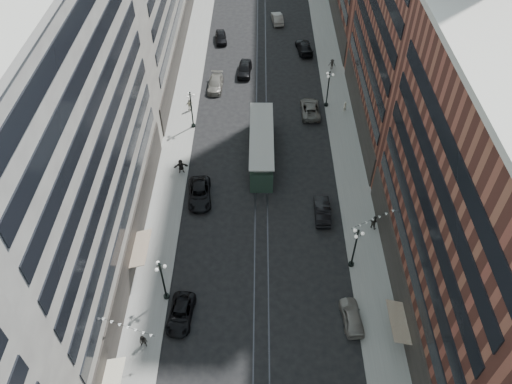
{
  "coord_description": "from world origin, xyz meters",
  "views": [
    {
      "loc": [
        -0.31,
        1.13,
        41.65
      ],
      "look_at": [
        -0.59,
        37.67,
        5.0
      ],
      "focal_mm": 35.0,
      "sensor_mm": 36.0,
      "label": 1
    }
  ],
  "objects_px": {
    "car_12": "(304,47)",
    "pedestrian_9": "(332,64)",
    "lamppost_sw_far": "(163,280)",
    "pedestrian_5": "(181,166)",
    "car_7": "(200,194)",
    "lamppost_sw_mid": "(191,108)",
    "car_11": "(310,109)",
    "pedestrian_8": "(345,106)",
    "pedestrian_6": "(190,105)",
    "lamppost_se_far": "(355,247)",
    "car_13": "(245,69)",
    "lamppost_se_mid": "(328,88)",
    "car_14": "(277,18)",
    "car_9": "(221,37)",
    "car_10": "(322,211)",
    "car_8": "(215,84)",
    "streetcar": "(261,147)",
    "car_2": "(181,314)",
    "car_4": "(352,316)",
    "pedestrian_7": "(374,222)",
    "pedestrian_2": "(143,341)"
  },
  "relations": [
    {
      "from": "streetcar",
      "to": "car_12",
      "type": "bearing_deg",
      "value": 75.15
    },
    {
      "from": "car_4",
      "to": "car_8",
      "type": "xyz_separation_m",
      "value": [
        -15.2,
        38.83,
        0.01
      ]
    },
    {
      "from": "car_11",
      "to": "car_4",
      "type": "bearing_deg",
      "value": 92.16
    },
    {
      "from": "pedestrian_6",
      "to": "lamppost_se_far",
      "type": "bearing_deg",
      "value": 102.28
    },
    {
      "from": "car_13",
      "to": "lamppost_se_mid",
      "type": "bearing_deg",
      "value": -31.72
    },
    {
      "from": "lamppost_se_far",
      "to": "pedestrian_8",
      "type": "distance_m",
      "value": 26.87
    },
    {
      "from": "car_8",
      "to": "car_10",
      "type": "bearing_deg",
      "value": -59.49
    },
    {
      "from": "streetcar",
      "to": "car_13",
      "type": "xyz_separation_m",
      "value": [
        -2.57,
        19.52,
        -0.83
      ]
    },
    {
      "from": "lamppost_sw_far",
      "to": "pedestrian_9",
      "type": "relative_size",
      "value": 3.34
    },
    {
      "from": "lamppost_se_mid",
      "to": "car_12",
      "type": "height_order",
      "value": "lamppost_se_mid"
    },
    {
      "from": "lamppost_sw_far",
      "to": "pedestrian_5",
      "type": "distance_m",
      "value": 18.02
    },
    {
      "from": "lamppost_se_mid",
      "to": "pedestrian_8",
      "type": "height_order",
      "value": "lamppost_se_mid"
    },
    {
      "from": "pedestrian_6",
      "to": "pedestrian_7",
      "type": "bearing_deg",
      "value": 112.38
    },
    {
      "from": "car_7",
      "to": "lamppost_sw_mid",
      "type": "bearing_deg",
      "value": 93.35
    },
    {
      "from": "car_12",
      "to": "pedestrian_9",
      "type": "xyz_separation_m",
      "value": [
        3.96,
        -5.56,
        0.17
      ]
    },
    {
      "from": "car_7",
      "to": "car_10",
      "type": "height_order",
      "value": "car_10"
    },
    {
      "from": "pedestrian_6",
      "to": "pedestrian_8",
      "type": "distance_m",
      "value": 21.63
    },
    {
      "from": "car_11",
      "to": "pedestrian_8",
      "type": "bearing_deg",
      "value": -176.88
    },
    {
      "from": "car_4",
      "to": "lamppost_sw_mid",
      "type": "bearing_deg",
      "value": -63.81
    },
    {
      "from": "car_7",
      "to": "car_8",
      "type": "distance_m",
      "value": 22.93
    },
    {
      "from": "lamppost_se_far",
      "to": "streetcar",
      "type": "bearing_deg",
      "value": 118.44
    },
    {
      "from": "car_14",
      "to": "pedestrian_5",
      "type": "height_order",
      "value": "pedestrian_5"
    },
    {
      "from": "car_14",
      "to": "pedestrian_8",
      "type": "relative_size",
      "value": 3.15
    },
    {
      "from": "car_2",
      "to": "pedestrian_2",
      "type": "relative_size",
      "value": 2.95
    },
    {
      "from": "car_4",
      "to": "lamppost_sw_far",
      "type": "bearing_deg",
      "value": -12.31
    },
    {
      "from": "pedestrian_9",
      "to": "pedestrian_6",
      "type": "bearing_deg",
      "value": -140.52
    },
    {
      "from": "lamppost_se_mid",
      "to": "car_12",
      "type": "xyz_separation_m",
      "value": [
        -2.22,
        15.33,
        -2.29
      ]
    },
    {
      "from": "car_2",
      "to": "pedestrian_8",
      "type": "bearing_deg",
      "value": 64.47
    },
    {
      "from": "lamppost_se_mid",
      "to": "car_14",
      "type": "xyz_separation_m",
      "value": [
        -6.37,
        25.47,
        -2.29
      ]
    },
    {
      "from": "car_9",
      "to": "car_10",
      "type": "xyz_separation_m",
      "value": [
        13.6,
        -39.63,
        0.02
      ]
    },
    {
      "from": "car_11",
      "to": "pedestrian_8",
      "type": "height_order",
      "value": "pedestrian_8"
    },
    {
      "from": "lamppost_sw_far",
      "to": "car_9",
      "type": "height_order",
      "value": "lamppost_sw_far"
    },
    {
      "from": "pedestrian_2",
      "to": "pedestrian_7",
      "type": "height_order",
      "value": "pedestrian_7"
    },
    {
      "from": "streetcar",
      "to": "car_2",
      "type": "xyz_separation_m",
      "value": [
        -7.54,
        -23.14,
        -1.02
      ]
    },
    {
      "from": "lamppost_sw_far",
      "to": "car_13",
      "type": "relative_size",
      "value": 1.11
    },
    {
      "from": "pedestrian_6",
      "to": "pedestrian_9",
      "type": "distance_m",
      "value": 23.69
    },
    {
      "from": "car_10",
      "to": "car_9",
      "type": "bearing_deg",
      "value": -69.96
    },
    {
      "from": "car_7",
      "to": "pedestrian_5",
      "type": "xyz_separation_m",
      "value": [
        -2.61,
        4.32,
        0.33
      ]
    },
    {
      "from": "pedestrian_2",
      "to": "car_14",
      "type": "distance_m",
      "value": 63.99
    },
    {
      "from": "lamppost_se_far",
      "to": "pedestrian_5",
      "type": "xyz_separation_m",
      "value": [
        -18.96,
        13.9,
        -1.99
      ]
    },
    {
      "from": "car_8",
      "to": "car_14",
      "type": "bearing_deg",
      "value": 67.78
    },
    {
      "from": "pedestrian_8",
      "to": "car_12",
      "type": "bearing_deg",
      "value": -103.9
    },
    {
      "from": "car_7",
      "to": "car_10",
      "type": "relative_size",
      "value": 1.18
    },
    {
      "from": "car_4",
      "to": "pedestrian_9",
      "type": "relative_size",
      "value": 2.62
    },
    {
      "from": "pedestrian_5",
      "to": "pedestrian_7",
      "type": "xyz_separation_m",
      "value": [
        21.97,
        -8.78,
        -0.08
      ]
    },
    {
      "from": "car_4",
      "to": "car_9",
      "type": "distance_m",
      "value": 55.1
    },
    {
      "from": "lamppost_sw_mid",
      "to": "car_2",
      "type": "relative_size",
      "value": 1.16
    },
    {
      "from": "car_9",
      "to": "pedestrian_6",
      "type": "distance_m",
      "value": 20.18
    },
    {
      "from": "lamppost_se_far",
      "to": "car_4",
      "type": "distance_m",
      "value": 6.8
    },
    {
      "from": "streetcar",
      "to": "pedestrian_2",
      "type": "xyz_separation_m",
      "value": [
        -10.48,
        -26.11,
        -0.72
      ]
    }
  ]
}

